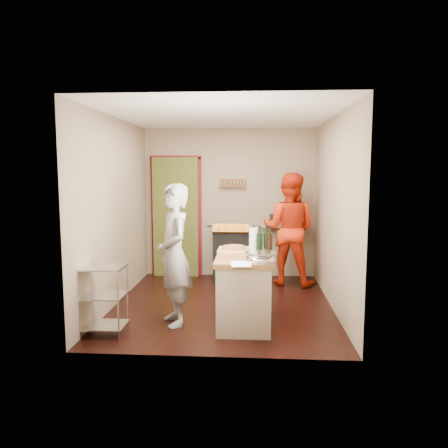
% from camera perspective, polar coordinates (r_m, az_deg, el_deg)
% --- Properties ---
extents(floor, '(3.50, 3.50, 0.00)m').
position_cam_1_polar(floor, '(6.23, -0.13, -10.44)').
color(floor, black).
rests_on(floor, ground).
extents(back_wall, '(3.00, 0.44, 2.60)m').
position_cam_1_polar(back_wall, '(7.82, -3.91, 1.56)').
color(back_wall, gray).
rests_on(back_wall, ground).
extents(left_wall, '(0.04, 3.50, 2.60)m').
position_cam_1_polar(left_wall, '(6.26, -13.97, 1.59)').
color(left_wall, gray).
rests_on(left_wall, ground).
extents(right_wall, '(0.04, 3.50, 2.60)m').
position_cam_1_polar(right_wall, '(6.06, 14.16, 1.41)').
color(right_wall, gray).
rests_on(right_wall, ground).
extents(ceiling, '(3.00, 3.50, 0.02)m').
position_cam_1_polar(ceiling, '(6.00, -0.14, 14.11)').
color(ceiling, white).
rests_on(ceiling, back_wall).
extents(stove, '(0.60, 0.63, 1.00)m').
position_cam_1_polar(stove, '(7.50, 0.99, -3.92)').
color(stove, black).
rests_on(stove, ground).
extents(wire_shelving, '(0.48, 0.40, 0.80)m').
position_cam_1_polar(wire_shelving, '(5.23, -15.41, -9.12)').
color(wire_shelving, silver).
rests_on(wire_shelving, ground).
extents(island, '(0.70, 1.26, 1.16)m').
position_cam_1_polar(island, '(5.38, 2.74, -8.21)').
color(island, beige).
rests_on(island, ground).
extents(person_stripe, '(0.63, 0.74, 1.71)m').
position_cam_1_polar(person_stripe, '(5.31, -6.52, -4.02)').
color(person_stripe, '#BAB9BF').
rests_on(person_stripe, ground).
extents(person_red, '(1.05, 0.92, 1.83)m').
position_cam_1_polar(person_red, '(7.22, 8.47, -0.66)').
color(person_red, red).
rests_on(person_red, ground).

